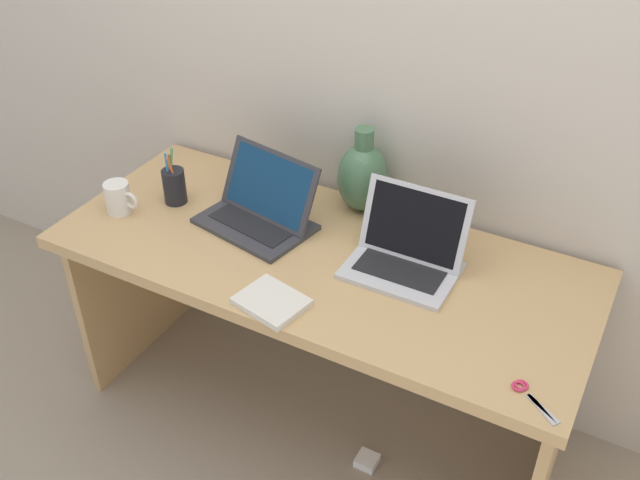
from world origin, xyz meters
TOP-DOWN VIEW (x-y plane):
  - ground_plane at (0.00, 0.00)m, footprint 6.00×6.00m
  - back_wall at (0.00, 0.39)m, footprint 4.40×0.04m
  - desk at (0.00, 0.00)m, footprint 1.64×0.69m
  - laptop_left at (-0.24, 0.06)m, footprint 0.39×0.30m
  - laptop_right at (0.25, 0.07)m, footprint 0.32×0.24m
  - green_vase at (0.00, 0.29)m, footprint 0.16×0.16m
  - notebook_stack at (-0.01, -0.27)m, footprint 0.21×0.18m
  - coffee_mug at (-0.68, -0.11)m, footprint 0.12×0.08m
  - pen_cup at (-0.56, 0.03)m, footprint 0.07×0.07m
  - scissors at (0.70, -0.26)m, footprint 0.13×0.10m
  - power_brick at (0.24, -0.11)m, footprint 0.07×0.07m

SIDE VIEW (x-z plane):
  - ground_plane at x=0.00m, z-range 0.00..0.00m
  - power_brick at x=0.24m, z-range 0.00..0.03m
  - desk at x=0.00m, z-range 0.21..0.93m
  - scissors at x=0.70m, z-range 0.72..0.72m
  - notebook_stack at x=-0.01m, z-range 0.72..0.74m
  - coffee_mug at x=-0.68m, z-range 0.72..0.82m
  - laptop_left at x=-0.24m, z-range 0.67..0.89m
  - laptop_right at x=0.25m, z-range 0.66..0.89m
  - pen_cup at x=-0.56m, z-range 0.68..0.87m
  - green_vase at x=0.00m, z-range 0.69..0.98m
  - back_wall at x=0.00m, z-range 0.00..2.40m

